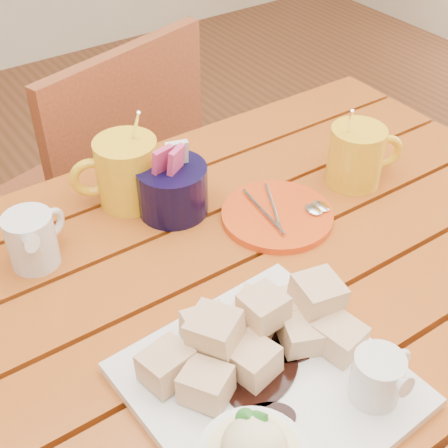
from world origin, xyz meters
TOP-DOWN VIEW (x-y plane):
  - table at (0.00, 0.00)m, footprint 1.20×0.79m
  - dessert_plate at (-0.04, -0.14)m, footprint 0.29×0.29m
  - coffee_mug_left at (0.01, 0.27)m, footprint 0.13×0.09m
  - coffee_mug_right at (0.34, 0.11)m, footprint 0.12×0.09m
  - cream_pitcher at (-0.16, 0.22)m, footprint 0.10×0.08m
  - sugar_caddy at (0.06, 0.21)m, footprint 0.11×0.11m
  - orange_saucer at (0.18, 0.11)m, footprint 0.17×0.17m
  - chair_far at (0.13, 0.66)m, footprint 0.50×0.50m

SIDE VIEW (x-z plane):
  - chair_far at x=0.13m, z-range 0.05..0.91m
  - table at x=0.00m, z-range 0.27..1.02m
  - orange_saucer at x=0.18m, z-range 0.75..0.76m
  - dessert_plate at x=-0.04m, z-range 0.73..0.84m
  - sugar_caddy at x=0.06m, z-range 0.73..0.85m
  - cream_pitcher at x=-0.16m, z-range 0.75..0.83m
  - coffee_mug_right at x=0.34m, z-range 0.73..0.87m
  - coffee_mug_left at x=0.01m, z-range 0.73..0.88m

